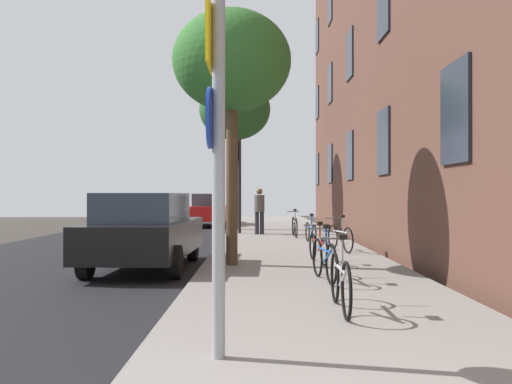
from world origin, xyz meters
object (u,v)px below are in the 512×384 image
(bicycle_4, at_px, (308,231))
(tree_near, at_px, (229,63))
(tree_far, at_px, (232,111))
(bicycle_1, at_px, (322,258))
(bicycle_3, at_px, (338,237))
(car_0, at_px, (143,230))
(bicycle_2, at_px, (316,247))
(pedestrian_0, at_px, (257,208))
(traffic_light, at_px, (234,168))
(car_1, at_px, (207,209))
(bicycle_0, at_px, (338,280))
(bicycle_5, at_px, (292,226))
(sign_post, at_px, (214,140))

(bicycle_4, bearing_deg, tree_near, -113.14)
(tree_far, distance_m, bicycle_1, 14.61)
(bicycle_3, bearing_deg, car_0, -150.56)
(bicycle_2, relative_size, pedestrian_0, 0.98)
(tree_far, distance_m, bicycle_2, 12.43)
(car_0, bearing_deg, bicycle_2, 2.63)
(tree_near, height_order, bicycle_3, tree_near)
(traffic_light, distance_m, car_0, 9.46)
(pedestrian_0, distance_m, car_1, 7.33)
(bicycle_2, bearing_deg, bicycle_3, 70.54)
(bicycle_0, bearing_deg, traffic_light, 97.45)
(bicycle_1, xyz_separation_m, bicycle_2, (0.18, 2.40, -0.03))
(bicycle_1, xyz_separation_m, bicycle_3, (1.02, 4.80, -0.01))
(bicycle_0, bearing_deg, bicycle_5, 88.68)
(bicycle_2, bearing_deg, pedestrian_0, 98.21)
(sign_post, bearing_deg, tree_far, 91.70)
(car_0, bearing_deg, traffic_light, 79.88)
(tree_near, distance_m, bicycle_3, 5.45)
(bicycle_0, distance_m, car_1, 20.43)
(tree_far, distance_m, car_1, 6.08)
(bicycle_3, xyz_separation_m, bicycle_5, (-0.84, 4.80, 0.01))
(tree_far, xyz_separation_m, pedestrian_0, (1.03, -2.85, -4.05))
(bicycle_0, bearing_deg, bicycle_1, 87.69)
(traffic_light, distance_m, tree_far, 3.44)
(sign_post, xyz_separation_m, pedestrian_0, (0.49, 15.20, -1.00))
(traffic_light, relative_size, bicycle_2, 2.17)
(bicycle_0, relative_size, car_0, 0.39)
(tree_near, relative_size, bicycle_1, 3.24)
(tree_near, relative_size, bicycle_5, 3.17)
(bicycle_3, relative_size, pedestrian_0, 0.97)
(tree_near, distance_m, pedestrian_0, 9.37)
(bicycle_2, bearing_deg, bicycle_1, -94.19)
(bicycle_0, distance_m, bicycle_1, 2.40)
(tree_near, xyz_separation_m, car_0, (-1.85, 0.13, -3.54))
(tree_far, relative_size, bicycle_1, 3.85)
(sign_post, distance_m, bicycle_2, 7.16)
(bicycle_0, relative_size, bicycle_4, 1.03)
(car_0, bearing_deg, bicycle_3, 29.44)
(bicycle_4, xyz_separation_m, car_1, (-4.01, 10.54, 0.37))
(sign_post, height_order, bicycle_3, sign_post)
(bicycle_0, xyz_separation_m, pedestrian_0, (-0.95, 13.25, 0.59))
(traffic_light, relative_size, bicycle_4, 2.13)
(bicycle_0, xyz_separation_m, car_0, (-3.44, 4.63, 0.34))
(bicycle_2, height_order, bicycle_5, bicycle_5)
(tree_far, bearing_deg, bicycle_4, -68.41)
(bicycle_4, bearing_deg, pedestrian_0, 112.94)
(bicycle_0, bearing_deg, bicycle_3, 81.15)
(sign_post, xyz_separation_m, tree_far, (-0.54, 18.05, 3.05))
(bicycle_4, relative_size, pedestrian_0, 0.99)
(bicycle_5, xyz_separation_m, pedestrian_0, (-1.22, 1.25, 0.59))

